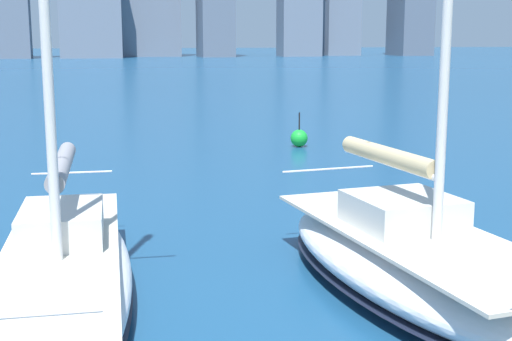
# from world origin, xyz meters

# --- Properties ---
(sailboat_tan) EXTENTS (3.57, 8.17, 11.94)m
(sailboat_tan) POSITION_xyz_m (-2.75, -6.71, 0.65)
(sailboat_tan) COLOR white
(sailboat_tan) RESTS_ON ground
(sailboat_grey) EXTENTS (2.74, 9.33, 9.51)m
(sailboat_grey) POSITION_xyz_m (3.15, -7.77, 0.58)
(sailboat_grey) COLOR white
(sailboat_grey) RESTS_ON ground
(channel_buoy) EXTENTS (0.70, 0.70, 1.40)m
(channel_buoy) POSITION_xyz_m (-5.91, -23.31, 0.36)
(channel_buoy) COLOR green
(channel_buoy) RESTS_ON ground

